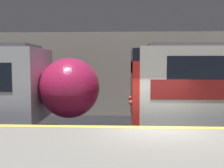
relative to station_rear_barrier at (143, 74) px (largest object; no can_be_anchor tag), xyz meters
The scene contains 2 objects.
ground_plane 7.67m from the station_rear_barrier, 90.00° to the right, with size 120.00×120.00×0.00m, color black.
station_rear_barrier is the anchor object (origin of this frame).
Camera 1 is at (-1.04, -7.74, 2.99)m, focal length 42.00 mm.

